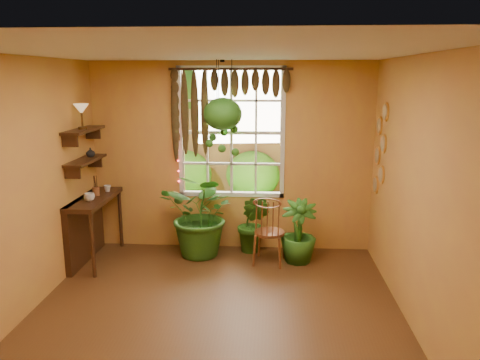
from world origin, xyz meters
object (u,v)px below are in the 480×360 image
Objects in this scene: windsor_chair at (269,241)px; hanging_basket at (223,118)px; counter_ledge at (88,222)px; potted_plant_left at (203,214)px; potted_plant_mid at (253,224)px.

hanging_basket is at bearing 167.14° from windsor_chair.
counter_ledge is 0.94× the size of hanging_basket.
counter_ledge is at bearing -170.26° from potted_plant_left.
windsor_chair reaches higher than counter_ledge.
potted_plant_mid is 1.57m from hanging_basket.
counter_ledge is 2.48m from windsor_chair.
potted_plant_mid is (-0.22, 0.40, 0.11)m from windsor_chair.
windsor_chair is 0.47m from potted_plant_mid.
windsor_chair is at bearing 1.08° from counter_ledge.
counter_ledge is 0.99× the size of potted_plant_left.
counter_ledge is 2.32m from hanging_basket.
potted_plant_mid is at bearing 129.56° from windsor_chair.
potted_plant_left is at bearing -165.65° from potted_plant_mid.
potted_plant_mid is at bearing 14.35° from potted_plant_left.
counter_ledge is at bearing -168.81° from potted_plant_mid.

